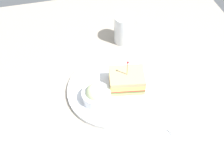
{
  "coord_description": "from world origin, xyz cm",
  "views": [
    {
      "loc": [
        48.82,
        -11.76,
        64.09
      ],
      "look_at": [
        0.0,
        0.0,
        3.27
      ],
      "focal_mm": 43.25,
      "sensor_mm": 36.0,
      "label": 1
    }
  ],
  "objects_px": {
    "drink_glass": "(124,31)",
    "fork": "(160,139)",
    "knife": "(167,152)",
    "coleslaw_bowl": "(96,94)",
    "sandwich_half_center": "(127,80)",
    "plate": "(112,90)",
    "napkin": "(152,153)"
  },
  "relations": [
    {
      "from": "sandwich_half_center",
      "to": "coleslaw_bowl",
      "type": "distance_m",
      "value": 0.1
    },
    {
      "from": "fork",
      "to": "knife",
      "type": "xyz_separation_m",
      "value": [
        0.04,
        0.01,
        0.0
      ]
    },
    {
      "from": "sandwich_half_center",
      "to": "fork",
      "type": "height_order",
      "value": "sandwich_half_center"
    },
    {
      "from": "coleslaw_bowl",
      "to": "knife",
      "type": "relative_size",
      "value": 0.64
    },
    {
      "from": "fork",
      "to": "knife",
      "type": "bearing_deg",
      "value": 7.93
    },
    {
      "from": "coleslaw_bowl",
      "to": "sandwich_half_center",
      "type": "bearing_deg",
      "value": 106.68
    },
    {
      "from": "plate",
      "to": "knife",
      "type": "relative_size",
      "value": 2.1
    },
    {
      "from": "drink_glass",
      "to": "napkin",
      "type": "bearing_deg",
      "value": -5.43
    },
    {
      "from": "plate",
      "to": "napkin",
      "type": "distance_m",
      "value": 0.23
    },
    {
      "from": "coleslaw_bowl",
      "to": "knife",
      "type": "height_order",
      "value": "coleslaw_bowl"
    },
    {
      "from": "coleslaw_bowl",
      "to": "napkin",
      "type": "distance_m",
      "value": 0.22
    },
    {
      "from": "drink_glass",
      "to": "sandwich_half_center",
      "type": "bearing_deg",
      "value": -12.82
    },
    {
      "from": "drink_glass",
      "to": "fork",
      "type": "bearing_deg",
      "value": -1.19
    },
    {
      "from": "drink_glass",
      "to": "fork",
      "type": "height_order",
      "value": "drink_glass"
    },
    {
      "from": "plate",
      "to": "fork",
      "type": "distance_m",
      "value": 0.2
    },
    {
      "from": "knife",
      "to": "fork",
      "type": "bearing_deg",
      "value": -172.07
    },
    {
      "from": "sandwich_half_center",
      "to": "plate",
      "type": "bearing_deg",
      "value": -89.33
    },
    {
      "from": "coleslaw_bowl",
      "to": "fork",
      "type": "xyz_separation_m",
      "value": [
        0.16,
        0.14,
        -0.03
      ]
    },
    {
      "from": "sandwich_half_center",
      "to": "fork",
      "type": "bearing_deg",
      "value": 12.04
    },
    {
      "from": "coleslaw_bowl",
      "to": "knife",
      "type": "xyz_separation_m",
      "value": [
        0.2,
        0.14,
        -0.03
      ]
    },
    {
      "from": "coleslaw_bowl",
      "to": "napkin",
      "type": "relative_size",
      "value": 0.9
    },
    {
      "from": "knife",
      "to": "drink_glass",
      "type": "bearing_deg",
      "value": 179.61
    },
    {
      "from": "sandwich_half_center",
      "to": "napkin",
      "type": "height_order",
      "value": "sandwich_half_center"
    },
    {
      "from": "plate",
      "to": "sandwich_half_center",
      "type": "distance_m",
      "value": 0.05
    },
    {
      "from": "plate",
      "to": "coleslaw_bowl",
      "type": "distance_m",
      "value": 0.07
    },
    {
      "from": "plate",
      "to": "sandwich_half_center",
      "type": "height_order",
      "value": "sandwich_half_center"
    },
    {
      "from": "fork",
      "to": "knife",
      "type": "relative_size",
      "value": 1.0
    },
    {
      "from": "fork",
      "to": "coleslaw_bowl",
      "type": "bearing_deg",
      "value": -139.04
    },
    {
      "from": "drink_glass",
      "to": "napkin",
      "type": "distance_m",
      "value": 0.44
    },
    {
      "from": "knife",
      "to": "plate",
      "type": "bearing_deg",
      "value": -158.27
    },
    {
      "from": "plate",
      "to": "drink_glass",
      "type": "height_order",
      "value": "drink_glass"
    },
    {
      "from": "sandwich_half_center",
      "to": "knife",
      "type": "height_order",
      "value": "sandwich_half_center"
    }
  ]
}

